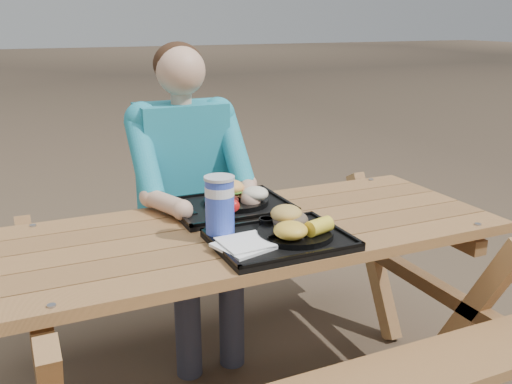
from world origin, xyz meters
name	(u,v)px	position (x,y,z in m)	size (l,w,h in m)	color
picnic_table	(256,316)	(0.00, 0.00, 0.38)	(1.80, 1.49, 0.75)	#999999
tray_near	(280,241)	(0.00, -0.19, 0.76)	(0.45, 0.35, 0.02)	black
tray_far	(230,208)	(-0.02, 0.21, 0.76)	(0.45, 0.35, 0.02)	black
plate_near	(295,233)	(0.06, -0.20, 0.78)	(0.26, 0.26, 0.02)	black
plate_far	(236,201)	(0.01, 0.22, 0.78)	(0.26, 0.26, 0.02)	black
napkin_stack	(244,245)	(-0.14, -0.22, 0.78)	(0.16, 0.16, 0.02)	white
soda_cup	(220,208)	(-0.17, -0.08, 0.87)	(0.10, 0.10, 0.20)	#1936BB
condiment_bbq	(267,223)	(0.01, -0.08, 0.79)	(0.06, 0.06, 0.03)	#330605
condiment_mustard	(278,220)	(0.06, -0.06, 0.79)	(0.05, 0.05, 0.03)	yellow
sandwich	(291,210)	(0.06, -0.16, 0.85)	(0.12, 0.12, 0.12)	gold
mac_cheese	(291,230)	(0.01, -0.25, 0.82)	(0.11, 0.11, 0.06)	yellow
corn_cob	(319,226)	(0.11, -0.26, 0.82)	(0.09, 0.09, 0.05)	yellow
cutlery_far	(187,209)	(-0.19, 0.23, 0.77)	(0.03, 0.14, 0.01)	black
burger	(230,184)	(0.01, 0.26, 0.84)	(0.11, 0.11, 0.10)	#F5AD56
baked_beans	(228,200)	(-0.04, 0.16, 0.81)	(0.08, 0.08, 0.04)	#440F0D
potato_salad	(256,194)	(0.07, 0.16, 0.82)	(0.10, 0.10, 0.06)	#F1E9CC
diner	(185,211)	(-0.09, 0.58, 0.64)	(0.48, 0.84, 1.28)	teal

